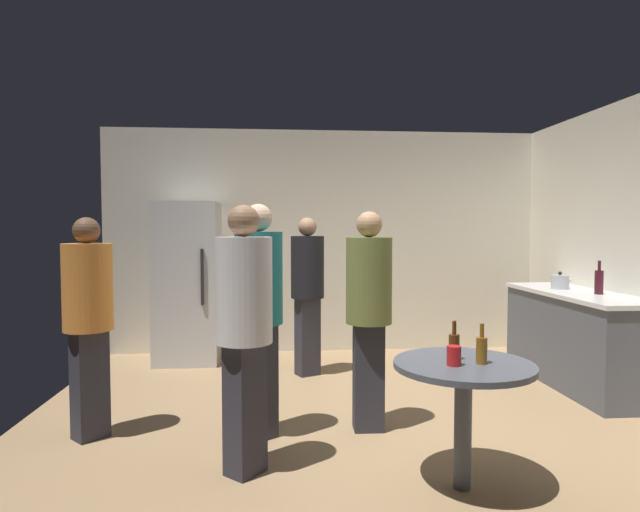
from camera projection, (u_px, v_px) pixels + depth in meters
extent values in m
cube|color=#9E7C56|center=(358.00, 437.00, 3.92)|extent=(5.20, 5.20, 0.10)
cube|color=silver|center=(326.00, 241.00, 6.46)|extent=(5.32, 0.06, 2.70)
cube|color=silver|center=(188.00, 282.00, 5.93)|extent=(0.70, 0.65, 1.80)
cube|color=#262628|center=(202.00, 277.00, 5.60)|extent=(0.03, 0.03, 0.60)
cube|color=#4C515B|center=(578.00, 341.00, 5.04)|extent=(0.60, 1.77, 0.86)
cube|color=silver|center=(579.00, 294.00, 5.01)|extent=(0.64, 1.81, 0.04)
cylinder|color=#B2B2B7|center=(560.00, 282.00, 5.26)|extent=(0.17, 0.17, 0.14)
sphere|color=black|center=(560.00, 273.00, 5.26)|extent=(0.04, 0.04, 0.04)
cone|color=#B2B2B7|center=(571.00, 281.00, 5.27)|extent=(0.09, 0.04, 0.06)
cylinder|color=#3F141E|center=(599.00, 282.00, 4.83)|extent=(0.08, 0.08, 0.22)
cylinder|color=#3F141E|center=(599.00, 266.00, 4.82)|extent=(0.03, 0.03, 0.09)
cylinder|color=#4C515B|center=(463.00, 428.00, 3.02)|extent=(0.10, 0.10, 0.70)
cylinder|color=#4C515B|center=(464.00, 365.00, 3.00)|extent=(0.80, 0.80, 0.03)
cylinder|color=#8C5919|center=(482.00, 351.00, 2.97)|extent=(0.06, 0.06, 0.15)
cylinder|color=#8C5919|center=(482.00, 330.00, 2.97)|extent=(0.02, 0.02, 0.08)
cylinder|color=#593314|center=(454.00, 347.00, 3.06)|extent=(0.06, 0.06, 0.15)
cylinder|color=#593314|center=(454.00, 328.00, 3.05)|extent=(0.02, 0.02, 0.08)
cylinder|color=red|center=(454.00, 356.00, 2.93)|extent=(0.08, 0.08, 0.11)
cube|color=#2D2D38|center=(245.00, 408.00, 3.20)|extent=(0.27, 0.28, 0.81)
cylinder|color=white|center=(244.00, 290.00, 3.17)|extent=(0.48, 0.48, 0.64)
sphere|color=#8C6647|center=(244.00, 221.00, 3.15)|extent=(0.19, 0.19, 0.19)
cube|color=#2D2D38|center=(90.00, 384.00, 3.75)|extent=(0.28, 0.28, 0.78)
cylinder|color=orange|center=(88.00, 287.00, 3.72)|extent=(0.48, 0.48, 0.62)
sphere|color=brown|center=(86.00, 230.00, 3.70)|extent=(0.19, 0.19, 0.19)
cube|color=#2D2D38|center=(308.00, 336.00, 5.39)|extent=(0.27, 0.25, 0.80)
cylinder|color=black|center=(307.00, 267.00, 5.36)|extent=(0.45, 0.45, 0.63)
sphere|color=tan|center=(307.00, 227.00, 5.34)|extent=(0.19, 0.19, 0.19)
cube|color=#2D2D38|center=(368.00, 376.00, 3.91)|extent=(0.22, 0.18, 0.80)
cylinder|color=olive|center=(369.00, 280.00, 3.87)|extent=(0.35, 0.35, 0.64)
sphere|color=tan|center=(369.00, 224.00, 3.85)|extent=(0.19, 0.19, 0.19)
cube|color=#2D2D38|center=(259.00, 381.00, 3.76)|extent=(0.28, 0.27, 0.83)
cylinder|color=#1E727A|center=(259.00, 278.00, 3.72)|extent=(0.47, 0.47, 0.65)
sphere|color=#D8AD8C|center=(258.00, 218.00, 3.70)|extent=(0.20, 0.20, 0.20)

